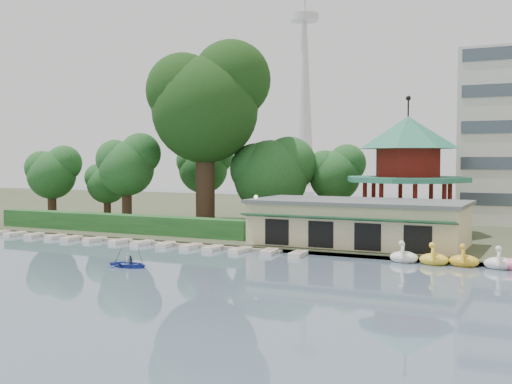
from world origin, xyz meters
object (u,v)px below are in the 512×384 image
Objects in this scene: pavilion at (408,163)px; dock at (121,240)px; boathouse at (358,222)px; rowboat_with_passengers at (129,261)px; big_tree at (207,100)px.

dock is at bearing -148.34° from pavilion.
pavilion is at bearing 78.72° from boathouse.
boathouse reaches higher than rowboat_with_passengers.
boathouse is 20.57m from rowboat_with_passengers.
pavilion is at bearing 10.37° from big_tree.
dock is 8.07× the size of rowboat_with_passengers.
big_tree is (-20.84, -3.81, 6.74)m from pavilion.
boathouse is at bearing -18.24° from big_tree.
big_tree is at bearing -169.63° from pavilion.
boathouse is 4.41× the size of rowboat_with_passengers.
rowboat_with_passengers is at bearing -126.82° from boathouse.
pavilion reaches higher than rowboat_with_passengers.
big_tree is at bearing 106.21° from rowboat_with_passengers.
dock is 1.67× the size of big_tree.
boathouse is 11.43m from pavilion.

